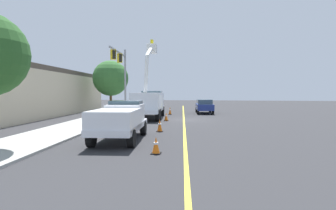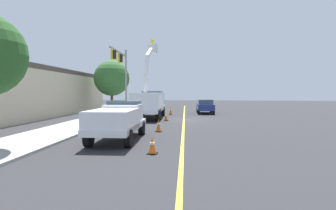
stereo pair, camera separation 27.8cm
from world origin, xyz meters
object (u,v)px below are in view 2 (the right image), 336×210
passing_minivan (205,105)px  traffic_signal_mast (122,68)px  traffic_cone_mid_rear (166,117)px  utility_bucket_truck (149,102)px  traffic_cone_leading (152,145)px  traffic_cone_mid_front (159,126)px  service_pickup_truck (118,119)px  traffic_cone_trailing (171,111)px

passing_minivan → traffic_signal_mast: (-4.04, 9.08, 4.26)m
traffic_cone_mid_rear → traffic_signal_mast: (5.16, 5.93, 4.86)m
traffic_signal_mast → utility_bucket_truck: bearing=-127.0°
traffic_cone_mid_rear → utility_bucket_truck: bearing=42.7°
traffic_cone_leading → traffic_cone_mid_front: bearing=9.5°
utility_bucket_truck → service_pickup_truck: size_ratio=1.45×
service_pickup_truck → traffic_cone_trailing: size_ratio=6.51×
utility_bucket_truck → traffic_cone_leading: bearing=-165.7°
utility_bucket_truck → passing_minivan: 8.72m
traffic_cone_leading → traffic_cone_mid_front: traffic_cone_mid_front is taller
traffic_cone_mid_front → traffic_signal_mast: 14.23m
traffic_cone_leading → traffic_cone_trailing: 19.45m
traffic_cone_trailing → service_pickup_truck: bearing=179.6°
traffic_cone_mid_front → traffic_signal_mast: traffic_signal_mast is taller
utility_bucket_truck → traffic_cone_mid_front: utility_bucket_truck is taller
traffic_cone_mid_front → traffic_cone_mid_rear: size_ratio=1.08×
utility_bucket_truck → traffic_cone_leading: utility_bucket_truck is taller
utility_bucket_truck → traffic_cone_mid_rear: utility_bucket_truck is taller
utility_bucket_truck → traffic_cone_mid_front: 9.27m
service_pickup_truck → traffic_signal_mast: (15.00, 5.12, 4.11)m
utility_bucket_truck → traffic_cone_trailing: bearing=-17.5°
traffic_cone_mid_front → traffic_cone_mid_rear: bearing=5.9°
utility_bucket_truck → traffic_signal_mast: (2.89, 3.83, 3.60)m
passing_minivan → traffic_cone_mid_front: 15.89m
passing_minivan → traffic_cone_trailing: 4.60m
utility_bucket_truck → traffic_cone_mid_rear: size_ratio=11.22×
service_pickup_truck → traffic_signal_mast: 16.37m
traffic_cone_leading → service_pickup_truck: bearing=42.5°
utility_bucket_truck → passing_minivan: (6.93, -5.24, -0.66)m
passing_minivan → traffic_cone_leading: size_ratio=7.00×
utility_bucket_truck → traffic_cone_trailing: size_ratio=9.47×
traffic_cone_leading → passing_minivan: bearing=-3.8°
passing_minivan → traffic_cone_leading: 21.83m
traffic_cone_mid_rear → traffic_cone_trailing: traffic_cone_trailing is taller
passing_minivan → traffic_cone_mid_front: passing_minivan is taller
service_pickup_truck → traffic_cone_mid_front: 3.74m
passing_minivan → traffic_cone_mid_front: (-15.69, 2.48, -0.57)m
traffic_cone_mid_front → traffic_cone_mid_rear: traffic_cone_mid_front is taller
utility_bucket_truck → service_pickup_truck: utility_bucket_truck is taller
utility_bucket_truck → passing_minivan: bearing=-37.1°
traffic_cone_leading → traffic_cone_mid_front: 6.16m
passing_minivan → traffic_cone_leading: bearing=176.2°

